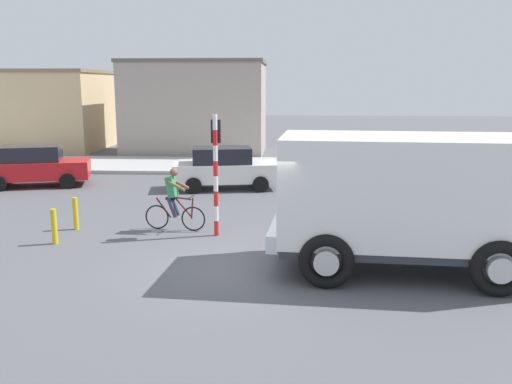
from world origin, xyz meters
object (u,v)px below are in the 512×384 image
car_white_mid (225,168)px  bollard_far (76,214)px  traffic_light_pole (216,158)px  car_far_side (455,166)px  truck_foreground (404,195)px  cyclist (174,199)px  car_red_near (35,166)px  bollard_near (54,226)px

car_white_mid → bollard_far: car_white_mid is taller
traffic_light_pole → car_far_side: 11.48m
traffic_light_pole → car_white_mid: bearing=94.8°
truck_foreground → bollard_far: size_ratio=6.21×
cyclist → car_red_near: (-6.82, 6.22, -0.05)m
car_far_side → car_red_near: bearing=-176.4°
car_white_mid → car_red_near: bearing=179.4°
cyclist → car_white_mid: cyclist is taller
cyclist → traffic_light_pole: size_ratio=0.54×
truck_foreground → bollard_far: 8.86m
traffic_light_pole → bollard_near: 4.41m
car_white_mid → bollard_far: size_ratio=4.70×
cyclist → car_red_near: 9.23m
car_white_mid → truck_foreground: bearing=-62.0°
cyclist → car_far_side: (9.66, 7.27, -0.05)m
cyclist → bollard_far: size_ratio=1.91×
car_white_mid → bollard_near: (-3.41, -7.66, -0.37)m
car_far_side → traffic_light_pole: bearing=-137.7°
truck_foreground → bollard_near: bearing=169.6°
truck_foreground → cyclist: 6.37m
truck_foreground → car_white_mid: (-4.87, 9.18, -0.85)m
truck_foreground → car_far_side: truck_foreground is taller
truck_foreground → bollard_near: (-8.28, 1.52, -1.22)m
bollard_near → bollard_far: (0.00, 1.40, 0.00)m
traffic_light_pole → cyclist: bearing=161.4°
car_red_near → bollard_near: car_red_near is taller
truck_foreground → car_far_side: size_ratio=1.31×
car_red_near → cyclist: bearing=-42.4°
car_red_near → bollard_far: car_red_near is taller
car_far_side → bollard_far: size_ratio=4.75×
truck_foreground → traffic_light_pole: 5.07m
truck_foreground → bollard_near: truck_foreground is taller
traffic_light_pole → bollard_near: (-3.95, -1.10, -1.62)m
car_red_near → car_far_side: size_ratio=1.01×
car_red_near → car_white_mid: size_ratio=1.02×
car_red_near → car_far_side: (16.48, 1.04, 0.00)m
car_far_side → cyclist: bearing=-143.1°
cyclist → traffic_light_pole: (1.22, -0.41, 1.20)m
traffic_light_pole → car_far_side: traffic_light_pole is taller
cyclist → car_far_side: cyclist is taller
traffic_light_pole → bollard_far: 4.28m
car_white_mid → car_far_side: size_ratio=0.99×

